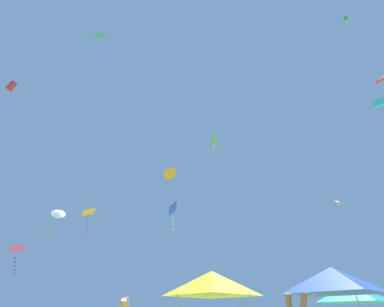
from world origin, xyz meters
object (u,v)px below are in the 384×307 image
(kite_magenta_delta, at_px, (17,249))
(kite_white_delta, at_px, (58,214))
(canopy_tent_teal, at_px, (353,292))
(canopy_tent_blue, at_px, (334,280))
(kite_green_box, at_px, (346,19))
(kite_red_diamond, at_px, (382,79))
(kite_lime_box, at_px, (214,142))
(kite_orange_delta, at_px, (170,173))
(kite_blue_diamond, at_px, (172,210))
(kite_red_box, at_px, (11,86))
(kite_green_diamond, at_px, (99,34))
(kite_cyan_box, at_px, (382,103))
(kite_orange_diamond, at_px, (88,213))
(canopy_tent_yellow, at_px, (212,283))
(kite_pink_box, at_px, (337,203))

(kite_magenta_delta, height_order, kite_white_delta, kite_white_delta)
(canopy_tent_teal, distance_m, canopy_tent_blue, 5.10)
(kite_green_box, distance_m, kite_red_diamond, 12.18)
(canopy_tent_teal, xyz_separation_m, canopy_tent_blue, (-2.70, -4.32, 0.21))
(kite_lime_box, xyz_separation_m, kite_orange_delta, (-4.59, -6.63, -7.58))
(kite_magenta_delta, relative_size, kite_blue_diamond, 0.66)
(kite_magenta_delta, height_order, kite_red_box, kite_red_box)
(kite_white_delta, height_order, kite_blue_diamond, kite_blue_diamond)
(kite_green_diamond, bearing_deg, kite_cyan_box, -19.19)
(canopy_tent_teal, distance_m, kite_cyan_box, 10.50)
(kite_magenta_delta, xyz_separation_m, kite_green_box, (27.61, -5.35, 18.84))
(canopy_tent_blue, height_order, kite_orange_diamond, kite_orange_diamond)
(kite_green_diamond, xyz_separation_m, kite_red_diamond, (20.03, -4.16, -10.78))
(canopy_tent_yellow, bearing_deg, kite_green_diamond, 165.86)
(kite_magenta_delta, distance_m, kite_blue_diamond, 16.80)
(kite_orange_diamond, xyz_separation_m, kite_cyan_box, (21.42, -19.95, -1.56))
(kite_orange_diamond, bearing_deg, kite_white_delta, -90.06)
(canopy_tent_teal, bearing_deg, kite_red_diamond, -66.23)
(canopy_tent_yellow, distance_m, kite_cyan_box, 11.49)
(kite_magenta_delta, bearing_deg, canopy_tent_blue, -22.23)
(kite_cyan_box, relative_size, kite_orange_delta, 1.08)
(canopy_tent_blue, distance_m, kite_green_diamond, 26.33)
(kite_white_delta, bearing_deg, canopy_tent_blue, -29.32)
(canopy_tent_yellow, height_order, kite_magenta_delta, kite_magenta_delta)
(kite_red_diamond, xyz_separation_m, kite_pink_box, (6.41, 22.05, 0.42))
(kite_blue_diamond, distance_m, kite_red_box, 21.39)
(kite_cyan_box, distance_m, kite_pink_box, 25.88)
(kite_green_box, xyz_separation_m, kite_red_box, (-26.18, -2.70, -9.79))
(kite_blue_diamond, bearing_deg, kite_green_box, -44.06)
(canopy_tent_teal, height_order, kite_green_diamond, kite_green_diamond)
(kite_green_diamond, bearing_deg, canopy_tent_yellow, -14.14)
(kite_lime_box, bearing_deg, canopy_tent_blue, -76.01)
(canopy_tent_blue, height_order, kite_white_delta, kite_white_delta)
(canopy_tent_blue, bearing_deg, kite_cyan_box, -47.90)
(kite_cyan_box, bearing_deg, kite_white_delta, 147.67)
(kite_orange_diamond, bearing_deg, kite_magenta_delta, -98.12)
(kite_white_delta, xyz_separation_m, kite_cyan_box, (21.43, -13.56, 0.65))
(kite_green_diamond, distance_m, kite_pink_box, 33.57)
(canopy_tent_blue, relative_size, kite_blue_diamond, 1.09)
(canopy_tent_blue, relative_size, kite_red_box, 4.61)
(canopy_tent_teal, xyz_separation_m, kite_orange_delta, (-11.28, 5.04, 10.12))
(canopy_tent_blue, distance_m, kite_green_box, 23.40)
(canopy_tent_yellow, relative_size, kite_orange_delta, 2.25)
(canopy_tent_yellow, distance_m, kite_green_box, 25.62)
(kite_orange_delta, distance_m, kite_red_box, 13.72)
(kite_white_delta, relative_size, kite_orange_delta, 1.63)
(canopy_tent_teal, xyz_separation_m, kite_white_delta, (-21.33, 6.14, 6.77))
(canopy_tent_teal, bearing_deg, kite_lime_box, 119.81)
(canopy_tent_teal, relative_size, canopy_tent_yellow, 0.95)
(kite_green_diamond, xyz_separation_m, kite_blue_diamond, (5.61, 16.22, -11.57))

